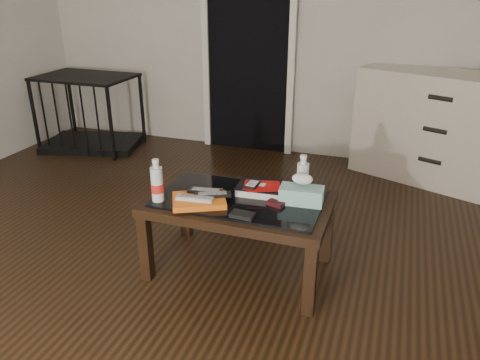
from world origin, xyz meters
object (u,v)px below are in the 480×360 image
object	(u,v)px
coffee_table	(240,208)
dresser	(433,127)
pet_crate	(91,124)
water_bottle_right	(303,176)
textbook	(260,188)
water_bottle_left	(157,180)
tissue_box	(301,195)

from	to	relation	value
coffee_table	dresser	bearing A→B (deg)	59.84
pet_crate	water_bottle_right	bearing A→B (deg)	-45.09
textbook	water_bottle_left	distance (m)	0.58
tissue_box	coffee_table	bearing A→B (deg)	-175.60
coffee_table	tissue_box	world-z (taller)	tissue_box
dresser	water_bottle_right	size ratio (longest dim) A/B	5.46
pet_crate	water_bottle_right	distance (m)	2.86
water_bottle_right	tissue_box	bearing A→B (deg)	-79.43
pet_crate	tissue_box	size ratio (longest dim) A/B	4.44
dresser	tissue_box	world-z (taller)	dresser
dresser	textbook	size ratio (longest dim) A/B	5.20
coffee_table	textbook	distance (m)	0.16
textbook	coffee_table	bearing A→B (deg)	-132.34
textbook	tissue_box	size ratio (longest dim) A/B	1.09
water_bottle_left	tissue_box	size ratio (longest dim) A/B	1.03
tissue_box	dresser	bearing A→B (deg)	63.55
textbook	water_bottle_right	xyz separation A→B (m)	(0.23, 0.04, 0.10)
pet_crate	water_bottle_left	xyz separation A→B (m)	(1.72, -1.76, 0.35)
textbook	water_bottle_right	size ratio (longest dim) A/B	1.05
dresser	textbook	bearing A→B (deg)	-98.06
coffee_table	dresser	xyz separation A→B (m)	(1.05, 1.81, 0.05)
dresser	textbook	xyz separation A→B (m)	(-0.97, -1.71, 0.03)
water_bottle_right	textbook	bearing A→B (deg)	-171.17
coffee_table	textbook	bearing A→B (deg)	51.04
pet_crate	textbook	world-z (taller)	pet_crate
coffee_table	pet_crate	size ratio (longest dim) A/B	0.98
textbook	water_bottle_right	distance (m)	0.25
pet_crate	water_bottle_left	bearing A→B (deg)	-60.19
pet_crate	tissue_box	xyz separation A→B (m)	(2.46, -1.53, 0.28)
coffee_table	water_bottle_left	xyz separation A→B (m)	(-0.41, -0.18, 0.18)
textbook	dresser	bearing A→B (deg)	57.06
pet_crate	water_bottle_left	world-z (taller)	pet_crate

